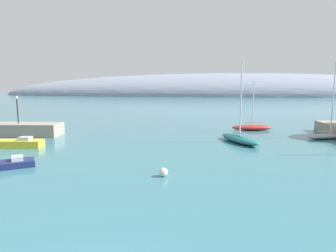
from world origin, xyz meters
TOP-DOWN VIEW (x-y plane):
  - distant_ridge at (22.27, 222.78)m, footprint 368.42×83.45m
  - sailboat_teal_near_shore at (8.48, 29.11)m, footprint 5.55×8.00m
  - sailboat_grey_mid_mooring at (21.33, 33.70)m, footprint 7.88×4.82m
  - sailboat_red_outer_mooring at (11.77, 40.06)m, footprint 6.85×3.01m
  - motorboat_yellow_foreground at (-17.88, 22.89)m, footprint 6.03×2.58m
  - motorboat_navy_alongside_breakwater at (-13.23, 14.88)m, footprint 4.36×3.88m
  - mooring_buoy_white at (0.71, 13.96)m, footprint 0.71×0.71m
  - harbor_lamp_post at (-22.94, 30.39)m, footprint 0.36×0.36m

SIDE VIEW (x-z plane):
  - distant_ridge at x=22.27m, z-range -17.03..17.03m
  - motorboat_navy_alongside_breakwater at x=-13.23m, z-range -0.15..0.82m
  - mooring_buoy_white at x=0.71m, z-range 0.00..0.71m
  - sailboat_grey_mid_mooring at x=21.33m, z-range -4.69..5.63m
  - motorboat_yellow_foreground at x=-17.88m, z-range -0.16..1.11m
  - sailboat_red_outer_mooring at x=11.77m, z-range -3.48..4.50m
  - sailboat_teal_near_shore at x=8.48m, z-range -4.62..5.75m
  - harbor_lamp_post at x=-22.94m, z-range 2.30..6.22m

